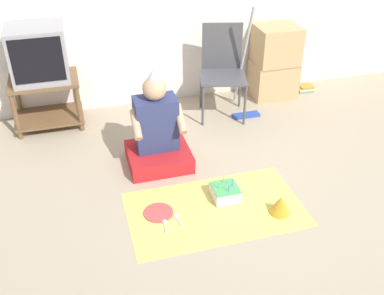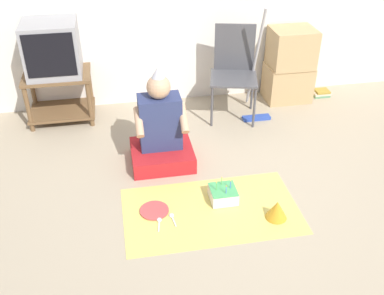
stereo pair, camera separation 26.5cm
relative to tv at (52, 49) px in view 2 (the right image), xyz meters
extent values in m
plane|color=tan|center=(1.53, -1.85, -0.74)|extent=(16.00, 16.00, 0.00)
cube|color=brown|center=(0.00, 0.00, -0.27)|extent=(0.64, 0.47, 0.03)
cube|color=brown|center=(0.00, 0.00, -0.65)|extent=(0.64, 0.47, 0.02)
cylinder|color=brown|center=(-0.29, -0.20, -0.50)|extent=(0.04, 0.04, 0.49)
cylinder|color=brown|center=(0.29, -0.20, -0.50)|extent=(0.04, 0.04, 0.49)
cylinder|color=brown|center=(-0.29, 0.20, -0.50)|extent=(0.04, 0.04, 0.49)
cylinder|color=brown|center=(0.29, 0.20, -0.50)|extent=(0.04, 0.04, 0.49)
cube|color=#99999E|center=(0.00, 0.00, 0.00)|extent=(0.50, 0.45, 0.50)
cube|color=black|center=(0.00, -0.22, 0.01)|extent=(0.44, 0.01, 0.40)
cube|color=#4C4C51|center=(1.69, -0.29, -0.31)|extent=(0.54, 0.52, 0.02)
cube|color=#4C4C51|center=(1.74, -0.09, -0.08)|extent=(0.39, 0.11, 0.47)
cylinder|color=#4C4C51|center=(1.44, -0.42, -0.53)|extent=(0.02, 0.02, 0.43)
cylinder|color=#4C4C51|center=(1.84, -0.52, -0.53)|extent=(0.02, 0.02, 0.43)
cylinder|color=#4C4C51|center=(1.54, -0.05, -0.53)|extent=(0.02, 0.02, 0.43)
cylinder|color=#4C4C51|center=(1.93, -0.15, -0.53)|extent=(0.02, 0.02, 0.43)
cube|color=tan|center=(2.38, 0.01, -0.55)|extent=(0.47, 0.36, 0.39)
cube|color=tan|center=(2.38, 0.01, -0.16)|extent=(0.44, 0.38, 0.40)
cube|color=#2D4CB2|center=(1.92, -0.38, -0.73)|extent=(0.28, 0.09, 0.03)
cylinder|color=#B7B7BC|center=(1.92, -0.20, -0.17)|extent=(0.03, 0.37, 1.10)
cube|color=#60936B|center=(2.79, 0.01, -0.73)|extent=(0.18, 0.13, 0.02)
cube|color=beige|center=(2.79, 0.01, -0.71)|extent=(0.19, 0.13, 0.02)
cube|color=#A88933|center=(2.80, 0.01, -0.69)|extent=(0.15, 0.13, 0.02)
cube|color=red|center=(0.89, -0.96, -0.67)|extent=(0.52, 0.47, 0.14)
cube|color=navy|center=(0.89, -0.91, -0.37)|extent=(0.35, 0.22, 0.46)
sphere|color=tan|center=(0.89, -0.91, -0.05)|extent=(0.20, 0.20, 0.20)
cone|color=silver|center=(0.89, -0.91, 0.08)|extent=(0.11, 0.11, 0.09)
cylinder|color=tan|center=(0.70, -1.02, -0.29)|extent=(0.06, 0.25, 0.20)
cylinder|color=tan|center=(1.07, -1.02, -0.29)|extent=(0.06, 0.25, 0.20)
cube|color=#EAD666|center=(1.16, -1.67, -0.74)|extent=(1.31, 0.75, 0.01)
cube|color=white|center=(1.28, -1.56, -0.69)|extent=(0.20, 0.20, 0.09)
cube|color=#4CB266|center=(1.28, -1.56, -0.64)|extent=(0.20, 0.20, 0.01)
cylinder|color=#4C7FE5|center=(1.34, -1.56, -0.61)|extent=(0.01, 0.01, 0.07)
sphere|color=#FFCC4C|center=(1.34, -1.56, -0.56)|extent=(0.01, 0.01, 0.01)
cylinder|color=#66C666|center=(1.28, -1.51, -0.61)|extent=(0.01, 0.01, 0.07)
sphere|color=#FFCC4C|center=(1.28, -1.51, -0.56)|extent=(0.01, 0.01, 0.01)
cylinder|color=#66C666|center=(1.23, -1.56, -0.61)|extent=(0.01, 0.01, 0.07)
sphere|color=#FFCC4C|center=(1.23, -1.56, -0.56)|extent=(0.01, 0.01, 0.01)
cylinder|color=#4C7FE5|center=(1.29, -1.62, -0.61)|extent=(0.01, 0.01, 0.07)
sphere|color=#FFCC4C|center=(1.29, -1.62, -0.56)|extent=(0.01, 0.01, 0.01)
cone|color=gold|center=(1.62, -1.83, -0.66)|extent=(0.16, 0.16, 0.14)
cylinder|color=#D84C4C|center=(0.74, -1.60, -0.73)|extent=(0.22, 0.22, 0.01)
ellipsoid|color=white|center=(0.86, -1.68, -0.73)|extent=(0.04, 0.05, 0.01)
cube|color=white|center=(0.87, -1.75, -0.73)|extent=(0.02, 0.10, 0.01)
ellipsoid|color=white|center=(0.77, -1.71, -0.73)|extent=(0.04, 0.05, 0.01)
cube|color=white|center=(0.76, -1.78, -0.73)|extent=(0.03, 0.10, 0.01)
camera|label=1|loc=(0.29, -4.12, 1.49)|focal=42.00mm
camera|label=2|loc=(0.55, -4.18, 1.49)|focal=42.00mm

